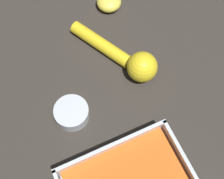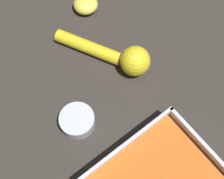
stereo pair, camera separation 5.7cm
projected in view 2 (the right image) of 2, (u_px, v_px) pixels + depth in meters
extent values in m
cube|color=silver|center=(126.00, 147.00, 0.52)|extent=(0.20, 0.01, 0.04)
cube|color=silver|center=(210.00, 157.00, 0.51)|extent=(0.01, 0.19, 0.04)
cylinder|color=silver|center=(78.00, 121.00, 0.55)|extent=(0.06, 0.06, 0.03)
cylinder|color=brown|center=(78.00, 122.00, 0.56)|extent=(0.05, 0.05, 0.01)
sphere|color=yellow|center=(135.00, 61.00, 0.59)|extent=(0.06, 0.06, 0.06)
cylinder|color=yellow|center=(89.00, 48.00, 0.62)|extent=(0.09, 0.14, 0.03)
ellipsoid|color=#EFDB4C|center=(86.00, 5.00, 0.67)|extent=(0.05, 0.05, 0.03)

